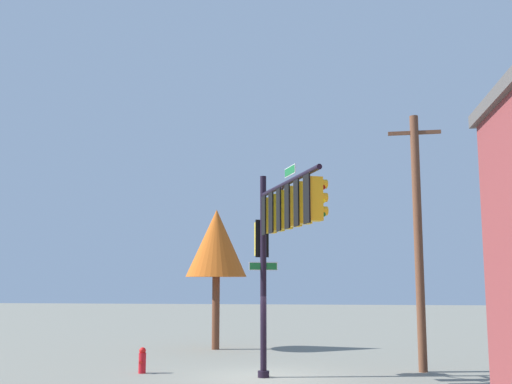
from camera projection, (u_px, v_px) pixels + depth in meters
name	position (u px, v px, depth m)	size (l,w,h in m)	color
ground_plane	(264.00, 377.00, 19.21)	(120.00, 120.00, 0.00)	gray
signal_pole_assembly	(282.00, 223.00, 17.96)	(5.60, 2.56, 6.38)	black
utility_pole	(418.00, 237.00, 20.97)	(0.29, 1.80, 8.72)	brown
fire_hydrant	(142.00, 360.00, 20.13)	(0.33, 0.24, 0.83)	red
tree_near	(216.00, 244.00, 27.72)	(2.73, 2.73, 6.20)	brown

